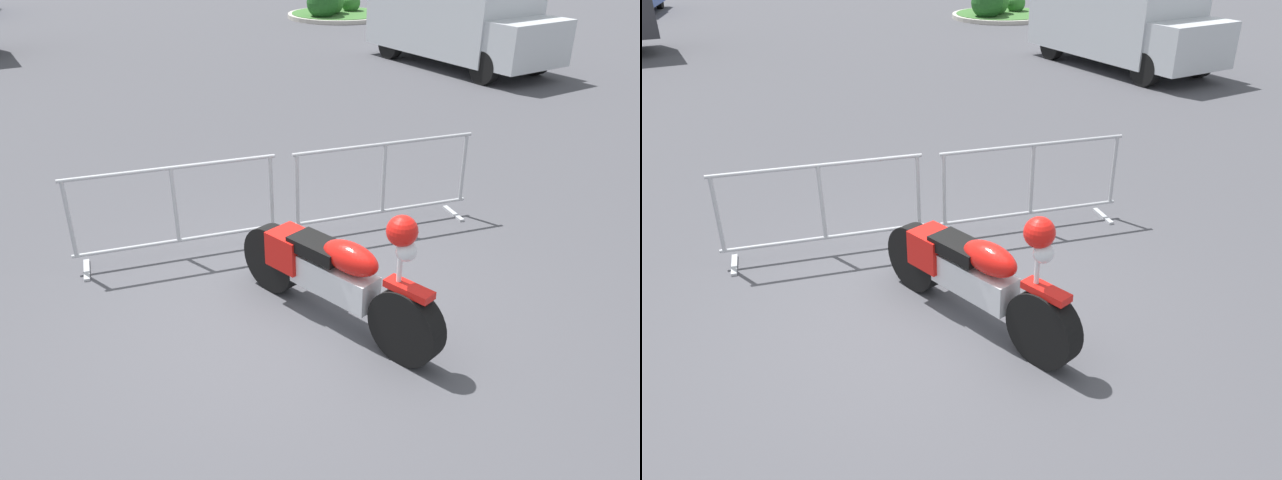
% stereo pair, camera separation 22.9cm
% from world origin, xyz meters
% --- Properties ---
extents(ground_plane, '(120.00, 120.00, 0.00)m').
position_xyz_m(ground_plane, '(0.00, 0.00, 0.00)').
color(ground_plane, '#424247').
extents(motorcycle, '(1.26, 2.15, 1.32)m').
position_xyz_m(motorcycle, '(0.38, -0.18, 0.50)').
color(motorcycle, black).
rests_on(motorcycle, ground).
extents(crowd_barrier_near, '(2.23, 0.48, 1.07)m').
position_xyz_m(crowd_barrier_near, '(-0.83, 1.50, 0.55)').
color(crowd_barrier_near, '#9EA0A5').
rests_on(crowd_barrier_near, ground).
extents(crowd_barrier_far, '(2.23, 0.48, 1.07)m').
position_xyz_m(crowd_barrier_far, '(1.59, 1.50, 0.55)').
color(crowd_barrier_far, '#9EA0A5').
rests_on(crowd_barrier_far, ground).
extents(delivery_van, '(3.17, 5.33, 2.31)m').
position_xyz_m(delivery_van, '(6.87, 9.34, 1.24)').
color(delivery_van, '#B2B7BC').
rests_on(delivery_van, ground).
extents(planter_island, '(3.64, 3.64, 1.17)m').
position_xyz_m(planter_island, '(6.56, 17.56, 0.36)').
color(planter_island, '#ADA89E').
rests_on(planter_island, ground).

